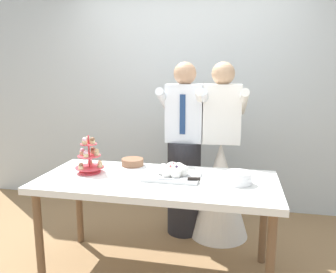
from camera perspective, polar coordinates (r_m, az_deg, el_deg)
The scene contains 9 objects.
ground_plane at distance 2.89m, azimuth -1.78°, elevation -21.95°, with size 8.00×8.00×0.00m, color olive.
rear_wall at distance 3.87m, azimuth 3.33°, elevation 9.19°, with size 5.20×0.10×2.90m, color silver.
dessert_table at distance 2.58m, azimuth -1.88°, elevation -8.77°, with size 1.80×0.80×0.78m.
cupcake_stand at distance 2.74m, azimuth -13.21°, elevation -3.61°, with size 0.23×0.23×0.31m.
main_cake_tray at distance 2.57m, azimuth 0.83°, elevation -6.11°, with size 0.44×0.31×0.12m.
plate_stack at distance 2.48m, azimuth 11.97°, elevation -6.91°, with size 0.19×0.19×0.09m.
round_cake at distance 2.88m, azimuth -6.05°, elevation -4.50°, with size 0.24×0.24×0.07m.
person_groom at distance 3.22m, azimuth 2.77°, elevation -3.84°, with size 0.47×0.49×1.66m.
person_bride at distance 3.25m, azimuth 8.83°, elevation -6.87°, with size 0.56×0.56×1.66m.
Camera 1 is at (0.58, -2.35, 1.58)m, focal length 35.84 mm.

